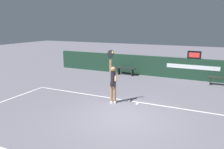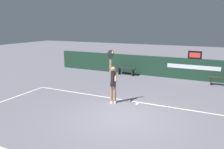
% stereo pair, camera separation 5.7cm
% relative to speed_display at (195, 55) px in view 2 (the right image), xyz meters
% --- Properties ---
extents(ground_plane, '(60.00, 60.00, 0.00)m').
position_rel_speed_display_xyz_m(ground_plane, '(-1.75, -7.11, -1.56)').
color(ground_plane, slate).
extents(court_lines, '(11.21, 5.29, 0.00)m').
position_rel_speed_display_xyz_m(court_lines, '(-1.75, -7.96, -1.56)').
color(court_lines, white).
rests_on(court_lines, ground).
extents(back_wall, '(16.10, 0.30, 1.32)m').
position_rel_speed_display_xyz_m(back_wall, '(-1.75, 0.00, -0.90)').
color(back_wall, '#193727').
rests_on(back_wall, ground).
extents(speed_display, '(0.80, 0.15, 0.48)m').
position_rel_speed_display_xyz_m(speed_display, '(0.00, 0.00, 0.00)').
color(speed_display, black).
rests_on(speed_display, back_wall).
extents(tennis_player, '(0.51, 0.43, 2.37)m').
position_rel_speed_display_xyz_m(tennis_player, '(-2.76, -5.91, -0.59)').
color(tennis_player, '#A07250').
rests_on(tennis_player, ground).
extents(tennis_ball, '(0.07, 0.07, 0.07)m').
position_rel_speed_display_xyz_m(tennis_ball, '(-2.65, -6.21, 0.71)').
color(tennis_ball, '#CDD931').
extents(courtside_bench_near, '(1.33, 0.39, 0.50)m').
position_rel_speed_display_xyz_m(courtside_bench_near, '(-4.28, -0.58, -1.19)').
color(courtside_bench_near, black).
rests_on(courtside_bench_near, ground).
extents(courtside_bench_far, '(1.55, 0.38, 0.47)m').
position_rel_speed_display_xyz_m(courtside_bench_far, '(1.63, -0.78, -1.20)').
color(courtside_bench_far, black).
rests_on(courtside_bench_far, ground).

